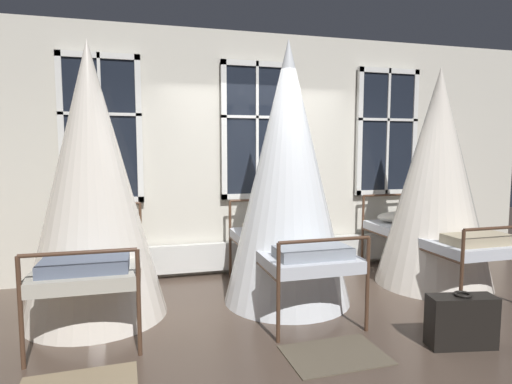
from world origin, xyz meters
TOP-DOWN VIEW (x-y plane):
  - ground at (0.00, 0.00)m, footprint 17.39×17.39m
  - back_wall_with_windows at (0.00, 1.38)m, footprint 8.51×0.10m
  - window_bank at (0.00, 1.26)m, footprint 4.84×0.10m
  - cot_first at (-1.95, 0.20)m, footprint 1.38×1.96m
  - cot_second at (0.04, 0.14)m, footprint 1.38×1.97m
  - cot_third at (1.97, 0.21)m, footprint 1.38×1.97m
  - rug_second at (0.00, -1.17)m, footprint 0.82×0.59m
  - suitcase_dark at (1.09, -1.30)m, footprint 0.59×0.30m

SIDE VIEW (x-z plane):
  - ground at x=0.00m, z-range 0.00..0.00m
  - rug_second at x=0.00m, z-range 0.00..0.01m
  - suitcase_dark at x=1.09m, z-range -0.01..0.46m
  - window_bank at x=0.00m, z-range -0.27..2.46m
  - cot_third at x=1.97m, z-range -0.04..2.60m
  - cot_first at x=-1.95m, z-range -0.04..2.66m
  - cot_second at x=0.04m, z-range -0.04..2.78m
  - back_wall_with_windows at x=0.00m, z-range 0.00..3.18m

